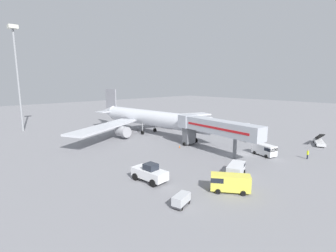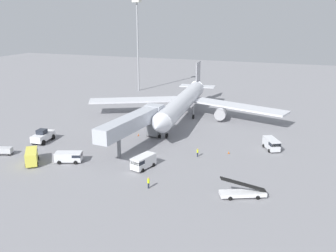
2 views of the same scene
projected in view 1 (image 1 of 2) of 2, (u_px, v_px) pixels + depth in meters
name	position (u px, v px, depth m)	size (l,w,h in m)	color
ground_plane	(244.00, 154.00, 51.25)	(300.00, 300.00, 0.00)	gray
airplane_at_gate	(150.00, 118.00, 70.74)	(51.12, 47.69, 12.08)	silver
jet_bridge	(212.00, 127.00, 52.09)	(5.57, 21.08, 6.98)	#B2B7C1
pushback_tug	(150.00, 173.00, 37.16)	(3.11, 5.87, 2.75)	white
belt_loader_truck	(319.00, 142.00, 58.69)	(6.82, 4.34, 3.18)	white
service_van_mid_left	(236.00, 169.00, 39.59)	(5.07, 3.51, 1.85)	silver
service_van_far_right	(265.00, 149.00, 49.97)	(3.25, 5.09, 2.25)	white
service_van_rear_right	(242.00, 126.00, 75.42)	(3.76, 4.91, 2.24)	silver
service_van_near_center	(229.00, 182.00, 33.59)	(4.63, 5.29, 2.40)	#E5DB4C
baggage_cart_mid_right	(181.00, 200.00, 29.83)	(2.83, 1.90, 1.43)	#38383D
ground_crew_worker_foreground	(308.00, 154.00, 47.84)	(0.43, 0.43, 1.83)	#1E2333
ground_crew_worker_midground	(246.00, 139.00, 61.05)	(0.43, 0.43, 1.64)	#1E2333
safety_cone_alpha	(244.00, 136.00, 67.14)	(0.34, 0.34, 0.52)	black
safety_cone_bravo	(180.00, 147.00, 56.07)	(0.35, 0.35, 0.54)	black
apron_light_mast	(16.00, 61.00, 71.38)	(2.40, 2.40, 29.96)	#93969B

